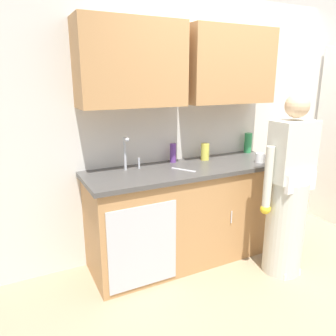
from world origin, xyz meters
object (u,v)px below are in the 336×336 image
at_px(person_at_sink, 287,201).
at_px(bottle_cleaner_spray, 205,152).
at_px(bottle_water_short, 173,153).
at_px(knife_on_counter, 183,170).
at_px(bottle_soap, 248,143).
at_px(cup_by_sink, 259,158).
at_px(sink, 136,175).

height_order(person_at_sink, bottle_cleaner_spray, person_at_sink).
bearing_deg(bottle_water_short, bottle_cleaner_spray, -11.18).
distance_m(bottle_water_short, knife_on_counter, 0.31).
bearing_deg(bottle_soap, cup_by_sink, -115.78).
height_order(bottle_cleaner_spray, cup_by_sink, bottle_cleaner_spray).
height_order(person_at_sink, bottle_water_short, person_at_sink).
bearing_deg(bottle_cleaner_spray, sink, -170.06).
bearing_deg(person_at_sink, bottle_soap, 74.79).
height_order(sink, knife_on_counter, sink).
height_order(person_at_sink, bottle_soap, person_at_sink).
bearing_deg(person_at_sink, knife_on_counter, 145.77).
xyz_separation_m(person_at_sink, cup_by_sink, (0.03, 0.43, 0.30)).
xyz_separation_m(sink, knife_on_counter, (0.43, -0.09, 0.02)).
relative_size(bottle_water_short, knife_on_counter, 0.77).
relative_size(bottle_water_short, bottle_cleaner_spray, 1.11).
bearing_deg(person_at_sink, bottle_cleaner_spray, 117.23).
xyz_separation_m(person_at_sink, bottle_cleaner_spray, (-0.39, 0.75, 0.33)).
relative_size(sink, bottle_cleaner_spray, 2.99).
height_order(bottle_soap, bottle_cleaner_spray, bottle_soap).
height_order(sink, cup_by_sink, sink).
bearing_deg(knife_on_counter, sink, 45.62).
relative_size(bottle_soap, cup_by_sink, 2.29).
xyz_separation_m(bottle_soap, bottle_water_short, (-0.94, -0.01, -0.02)).
bearing_deg(person_at_sink, bottle_water_short, 131.23).
distance_m(bottle_water_short, bottle_cleaner_spray, 0.33).
bearing_deg(bottle_soap, bottle_cleaner_spray, -172.91).
bearing_deg(bottle_cleaner_spray, person_at_sink, -62.77).
bearing_deg(bottle_water_short, knife_on_counter, -99.46).
bearing_deg(bottle_cleaner_spray, knife_on_counter, -148.55).
bearing_deg(sink, knife_on_counter, -11.96).
bearing_deg(bottle_water_short, cup_by_sink, -27.59).
xyz_separation_m(bottle_cleaner_spray, cup_by_sink, (0.42, -0.32, -0.04)).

